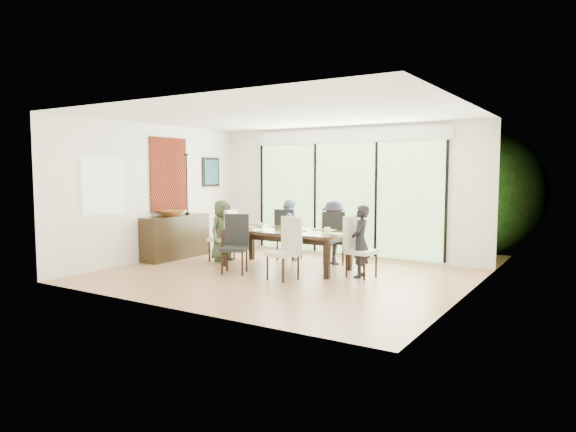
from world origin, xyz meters
The scene contains 62 objects.
floor centered at (0.00, 0.00, -0.01)m, with size 6.00×5.00×0.01m, color brown.
ceiling centered at (0.00, 0.00, 2.71)m, with size 6.00×5.00×0.01m, color white.
wall_back centered at (0.00, 2.51, 1.35)m, with size 6.00×0.02×2.70m, color white.
wall_front centered at (0.00, -2.51, 1.35)m, with size 6.00×0.02×2.70m, color silver.
wall_left centered at (-3.01, 0.00, 1.35)m, with size 0.02×5.00×2.70m, color white.
wall_right centered at (3.01, 0.00, 1.35)m, with size 0.02×5.00×2.70m, color silver.
glass_doors centered at (0.00, 2.47, 1.20)m, with size 4.20×0.02×2.30m, color #598C3F.
blinds_header centered at (0.00, 2.46, 2.50)m, with size 4.40×0.06×0.28m, color white.
mullion_a centered at (-2.10, 2.46, 1.20)m, with size 0.05×0.04×2.30m, color black.
mullion_b centered at (-0.70, 2.46, 1.20)m, with size 0.05×0.04×2.30m, color black.
mullion_c centered at (0.70, 2.46, 1.20)m, with size 0.05×0.04×2.30m, color black.
mullion_d centered at (2.10, 2.46, 1.20)m, with size 0.05×0.04×2.30m, color black.
side_window centered at (-2.97, -1.20, 1.50)m, with size 0.02×0.90×1.00m, color #8CAD7F.
deck centered at (0.00, 3.40, -0.05)m, with size 6.00×1.80×0.10m, color #503322.
rail_top centered at (0.00, 4.20, 0.55)m, with size 6.00×0.08×0.06m, color brown.
foliage_left centered at (-1.80, 5.20, 1.44)m, with size 3.20×3.20×3.20m, color #14380F.
foliage_mid centered at (0.40, 5.80, 1.80)m, with size 4.00×4.00×4.00m, color #14380F.
foliage_right centered at (2.20, 5.00, 1.26)m, with size 2.80×2.80×2.80m, color #14380F.
foliage_far centered at (-0.60, 6.50, 1.62)m, with size 3.60×3.60×3.60m, color #14380F.
table_top centered at (-0.29, 0.62, 0.67)m, with size 2.24×1.03×0.06m, color black.
table_apron centered at (-0.29, 0.62, 0.59)m, with size 2.06×0.84×0.09m, color black.
table_leg_fl centered at (-1.37, 0.19, 0.32)m, with size 0.08×0.08×0.65m, color black.
table_leg_fr centered at (0.79, 0.19, 0.32)m, with size 0.08×0.08×0.65m, color black.
table_leg_bl centered at (-1.37, 1.05, 0.32)m, with size 0.08×0.08×0.65m, color black.
table_leg_br centered at (0.79, 1.05, 0.32)m, with size 0.08×0.08×0.65m, color black.
chair_left_end centered at (-1.79, 0.62, 0.51)m, with size 0.43×0.43×1.03m, color silver, non-canonical shape.
chair_right_end centered at (1.21, 0.62, 0.51)m, with size 0.43×0.43×1.03m, color silver, non-canonical shape.
chair_far_left centered at (-0.74, 1.47, 0.51)m, with size 0.43×0.43×1.03m, color black, non-canonical shape.
chair_far_right centered at (0.26, 1.47, 0.51)m, with size 0.43×0.43×1.03m, color black, non-canonical shape.
chair_near_left centered at (-0.79, -0.25, 0.51)m, with size 0.43×0.43×1.03m, color black, non-canonical shape.
chair_near_right centered at (0.21, -0.25, 0.51)m, with size 0.43×0.43×1.03m, color beige, non-canonical shape.
person_left_end centered at (-1.77, 0.62, 0.60)m, with size 0.56×0.35×1.21m, color #3A4830.
person_right_end centered at (1.19, 0.62, 0.60)m, with size 0.56×0.35×1.21m, color black.
person_far_left centered at (-0.74, 1.45, 0.60)m, with size 0.56×0.35×1.21m, color #809AB9.
person_far_right centered at (0.26, 1.45, 0.60)m, with size 0.56×0.35×1.21m, color #262030.
placemat_left centered at (-1.24, 0.62, 0.70)m, with size 0.41×0.30×0.01m, color olive.
placemat_right centered at (0.66, 0.62, 0.70)m, with size 0.41×0.30×0.01m, color #86BB42.
placemat_far_l centered at (-0.74, 1.02, 0.70)m, with size 0.41×0.30×0.01m, color #8EAB3D.
placemat_far_r centered at (0.26, 1.02, 0.70)m, with size 0.41×0.30×0.01m, color #94C345.
placemat_paper centered at (-0.84, 0.32, 0.70)m, with size 0.41×0.30×0.01m, color white.
tablet_far_l centered at (-0.64, 0.97, 0.71)m, with size 0.24×0.17×0.01m, color black.
tablet_far_r centered at (0.21, 0.97, 0.71)m, with size 0.22×0.16×0.01m, color black.
papers centered at (0.41, 0.57, 0.70)m, with size 0.28×0.21×0.00m, color white.
platter_base centered at (-0.84, 0.32, 0.72)m, with size 0.24×0.24×0.02m, color white.
platter_snacks centered at (-0.84, 0.32, 0.73)m, with size 0.19×0.19×0.01m, color orange.
vase centered at (-0.24, 0.67, 0.76)m, with size 0.07×0.07×0.11m, color silver.
hyacinth_stems centered at (-0.24, 0.67, 0.87)m, with size 0.04×0.04×0.15m, color #337226.
hyacinth_blooms centered at (-0.24, 0.67, 0.96)m, with size 0.10×0.10×0.10m, color #535CD1.
laptop centered at (-1.14, 0.52, 0.71)m, with size 0.31×0.20×0.02m, color silver.
cup_a centered at (-0.99, 0.77, 0.75)m, with size 0.12×0.12×0.09m, color white.
cup_b centered at (-0.14, 0.52, 0.74)m, with size 0.09×0.09×0.09m, color white.
cup_c centered at (0.51, 0.72, 0.75)m, with size 0.12×0.12×0.09m, color white.
book centered at (-0.04, 0.67, 0.71)m, with size 0.15×0.21×0.02m, color white.
sideboard centered at (-2.76, 0.35, 0.44)m, with size 0.44×1.55×0.87m, color black.
bowl centered at (-2.76, 0.25, 0.93)m, with size 0.46×0.46×0.11m, color brown.
candlestick_base centered at (-2.76, 0.70, 0.89)m, with size 0.10×0.10×0.04m, color black.
candlestick_shaft centered at (-2.76, 0.70, 1.51)m, with size 0.02×0.02×1.21m, color black.
candlestick_pan centered at (-2.76, 0.70, 2.11)m, with size 0.10×0.10×0.03m, color black.
candle centered at (-2.76, 0.70, 2.17)m, with size 0.03×0.03×0.10m, color silver.
tapestry centered at (-2.97, 0.40, 1.70)m, with size 0.02×1.00×1.50m, color maroon.
art_frame centered at (-2.97, 1.70, 1.75)m, with size 0.03×0.55×0.65m, color black.
art_canvas centered at (-2.95, 1.70, 1.75)m, with size 0.01×0.45×0.55m, color #18464F.
Camera 1 is at (4.68, -7.19, 1.77)m, focal length 32.00 mm.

